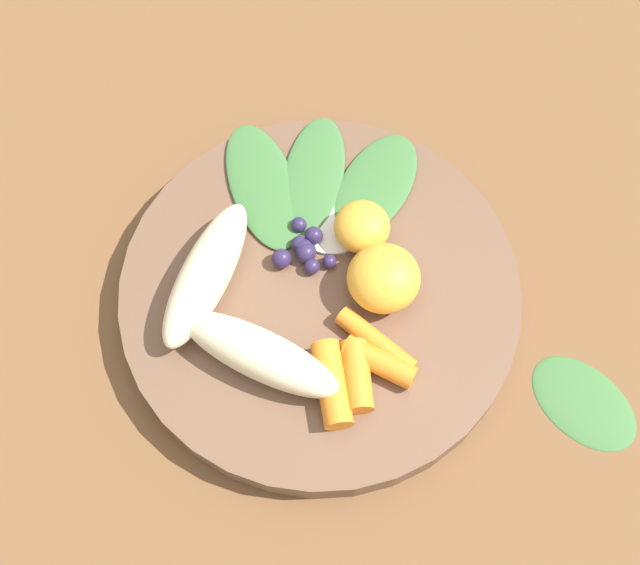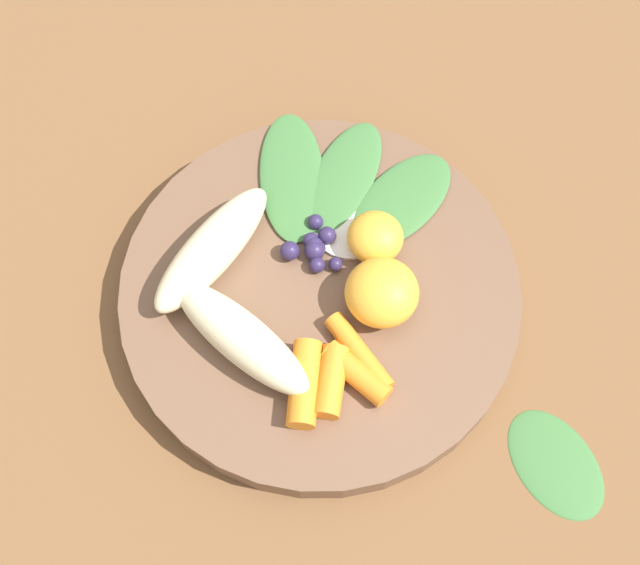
% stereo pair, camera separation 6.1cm
% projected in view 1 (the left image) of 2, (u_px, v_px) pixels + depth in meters
% --- Properties ---
extents(ground_plane, '(2.40, 2.40, 0.00)m').
position_uv_depth(ground_plane, '(320.00, 302.00, 0.64)').
color(ground_plane, brown).
extents(bowl, '(0.29, 0.29, 0.03)m').
position_uv_depth(bowl, '(320.00, 295.00, 0.63)').
color(bowl, brown).
rests_on(bowl, ground_plane).
extents(banana_peeled_left, '(0.12, 0.05, 0.03)m').
position_uv_depth(banana_peeled_left, '(257.00, 352.00, 0.58)').
color(banana_peeled_left, beige).
rests_on(banana_peeled_left, bowl).
extents(banana_peeled_right, '(0.06, 0.12, 0.03)m').
position_uv_depth(banana_peeled_right, '(206.00, 274.00, 0.60)').
color(banana_peeled_right, beige).
rests_on(banana_peeled_right, bowl).
extents(orange_segment_near, '(0.04, 0.04, 0.03)m').
position_uv_depth(orange_segment_near, '(365.00, 229.00, 0.62)').
color(orange_segment_near, '#F4A833').
rests_on(orange_segment_near, bowl).
extents(orange_segment_far, '(0.05, 0.05, 0.04)m').
position_uv_depth(orange_segment_far, '(384.00, 278.00, 0.60)').
color(orange_segment_far, '#F4A833').
rests_on(orange_segment_far, bowl).
extents(carrot_front, '(0.06, 0.05, 0.02)m').
position_uv_depth(carrot_front, '(332.00, 384.00, 0.58)').
color(carrot_front, orange).
rests_on(carrot_front, bowl).
extents(carrot_mid_left, '(0.05, 0.05, 0.02)m').
position_uv_depth(carrot_mid_left, '(357.00, 376.00, 0.58)').
color(carrot_mid_left, orange).
rests_on(carrot_mid_left, bowl).
extents(carrot_mid_right, '(0.05, 0.02, 0.02)m').
position_uv_depth(carrot_mid_right, '(379.00, 362.00, 0.59)').
color(carrot_mid_right, orange).
rests_on(carrot_mid_right, bowl).
extents(carrot_rear, '(0.06, 0.02, 0.01)m').
position_uv_depth(carrot_rear, '(376.00, 342.00, 0.59)').
color(carrot_rear, orange).
rests_on(carrot_rear, bowl).
extents(blueberry_pile, '(0.05, 0.04, 0.01)m').
position_uv_depth(blueberry_pile, '(304.00, 248.00, 0.62)').
color(blueberry_pile, '#2D234C').
rests_on(blueberry_pile, bowl).
extents(coconut_shred_patch, '(0.05, 0.05, 0.00)m').
position_uv_depth(coconut_shred_patch, '(332.00, 223.00, 0.64)').
color(coconut_shred_patch, white).
rests_on(coconut_shred_patch, bowl).
extents(kale_leaf_left, '(0.06, 0.10, 0.00)m').
position_uv_depth(kale_leaf_left, '(376.00, 185.00, 0.65)').
color(kale_leaf_left, '#3D7038').
rests_on(kale_leaf_left, bowl).
extents(kale_leaf_right, '(0.09, 0.11, 0.00)m').
position_uv_depth(kale_leaf_right, '(314.00, 176.00, 0.65)').
color(kale_leaf_right, '#3D7038').
rests_on(kale_leaf_right, bowl).
extents(kale_leaf_rear, '(0.12, 0.10, 0.00)m').
position_uv_depth(kale_leaf_rear, '(263.00, 185.00, 0.65)').
color(kale_leaf_rear, '#3D7038').
rests_on(kale_leaf_rear, bowl).
extents(kale_leaf_stray, '(0.09, 0.07, 0.01)m').
position_uv_depth(kale_leaf_stray, '(585.00, 402.00, 0.61)').
color(kale_leaf_stray, '#3D7038').
rests_on(kale_leaf_stray, ground_plane).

